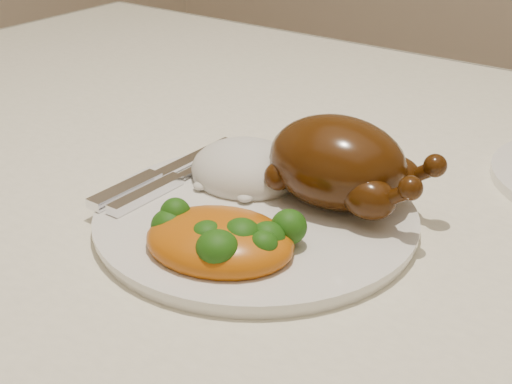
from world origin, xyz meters
The scene contains 7 objects.
dining_table centered at (0.00, 0.00, 0.67)m, with size 1.60×0.90×0.76m.
tablecloth centered at (0.00, 0.00, 0.74)m, with size 1.73×1.03×0.18m.
dinner_plate centered at (-0.06, -0.09, 0.77)m, with size 0.29×0.29×0.01m, color white.
roast_chicken centered at (-0.01, -0.03, 0.82)m, with size 0.16×0.10×0.08m.
rice_mound centered at (-0.11, -0.05, 0.79)m, with size 0.12×0.11×0.06m.
mac_and_cheese centered at (-0.04, -0.16, 0.79)m, with size 0.15×0.13×0.05m.
cutlery centered at (-0.17, -0.11, 0.79)m, with size 0.04×0.20×0.01m.
Camera 1 is at (0.27, -0.55, 1.08)m, focal length 50.00 mm.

